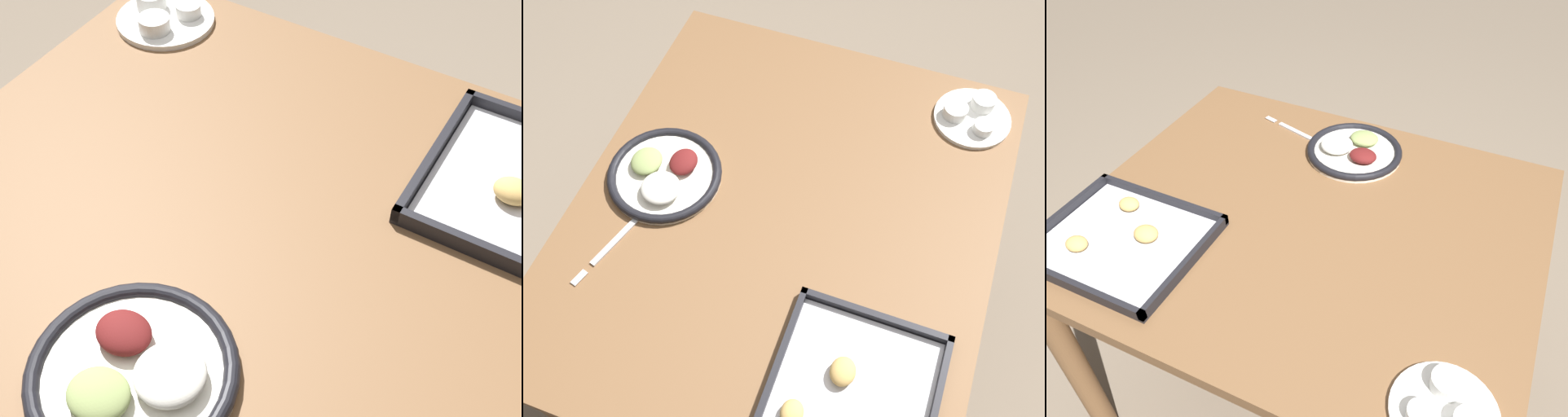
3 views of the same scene
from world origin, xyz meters
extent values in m
cube|color=brown|center=(0.00, 0.00, 0.69)|extent=(1.02, 0.87, 0.03)
cylinder|color=brown|center=(-0.46, 0.38, 0.34)|extent=(0.06, 0.06, 0.67)
cylinder|color=white|center=(-0.01, -0.27, 0.71)|extent=(0.24, 0.24, 0.01)
torus|color=black|center=(-0.01, -0.27, 0.72)|extent=(0.25, 0.25, 0.02)
ellipsoid|color=silver|center=(0.04, -0.26, 0.73)|extent=(0.08, 0.08, 0.03)
ellipsoid|color=maroon|center=(-0.04, -0.24, 0.73)|extent=(0.07, 0.06, 0.03)
ellipsoid|color=#8C9E5B|center=(-0.02, -0.32, 0.73)|extent=(0.07, 0.07, 0.03)
cylinder|color=white|center=(-0.39, 0.32, 0.71)|extent=(0.17, 0.17, 0.01)
cylinder|color=silver|center=(-0.38, 0.28, 0.73)|extent=(0.06, 0.06, 0.03)
cylinder|color=#51992D|center=(-0.38, 0.28, 0.74)|extent=(0.05, 0.05, 0.01)
cylinder|color=silver|center=(-0.36, 0.35, 0.72)|extent=(0.05, 0.05, 0.02)
cylinder|color=#593319|center=(-0.36, 0.35, 0.73)|extent=(0.04, 0.04, 0.01)
cylinder|color=silver|center=(-0.43, 0.33, 0.73)|extent=(0.05, 0.05, 0.03)
cube|color=black|center=(0.32, 0.10, 0.72)|extent=(0.35, 0.01, 0.02)
cube|color=black|center=(0.15, 0.24, 0.72)|extent=(0.01, 0.29, 0.02)
ellipsoid|color=tan|center=(0.28, 0.21, 0.73)|extent=(0.05, 0.05, 0.03)
camera|label=1|loc=(0.32, -0.55, 1.46)|focal=50.00mm
camera|label=2|loc=(0.61, 0.22, 1.79)|focal=42.00mm
camera|label=3|loc=(-0.36, 0.76, 1.48)|focal=35.00mm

